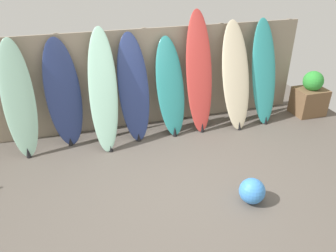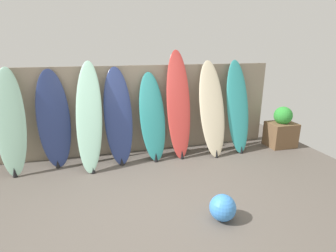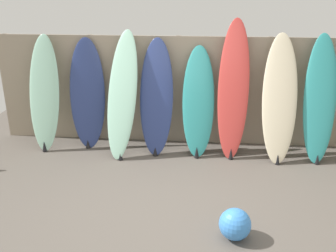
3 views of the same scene
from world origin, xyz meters
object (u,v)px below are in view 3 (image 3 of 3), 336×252
Objects in this scene: surfboard_teal_4 at (198,102)px; surfboard_cream_6 at (280,99)px; surfboard_teal_7 at (320,99)px; surfboard_red_5 at (233,90)px; surfboard_navy_3 at (156,98)px; surfboard_seafoam_2 at (122,95)px; surfboard_seafoam_0 at (44,94)px; beach_ball at (235,224)px; surfboard_navy_1 at (87,94)px.

surfboard_teal_4 is 1.23m from surfboard_cream_6.
surfboard_cream_6 is 0.60m from surfboard_teal_7.
surfboard_red_5 is at bearing 178.52° from surfboard_teal_7.
surfboard_teal_4 is at bearing 176.49° from surfboard_cream_6.
surfboard_navy_3 is 0.66m from surfboard_teal_4.
surfboard_red_5 is at bearing 3.71° from surfboard_seafoam_2.
surfboard_seafoam_0 is at bearing 179.72° from surfboard_teal_7.
surfboard_navy_3 is 5.23× the size of beach_ball.
surfboard_red_5 is (0.53, -0.01, 0.20)m from surfboard_teal_4.
surfboard_teal_7 reaches higher than beach_ball.
surfboard_teal_4 is (1.81, -0.12, -0.05)m from surfboard_navy_1.
surfboard_navy_1 reaches higher than surfboard_teal_4.
surfboard_navy_3 is 1.89m from surfboard_cream_6.
surfboard_seafoam_0 is 5.33× the size of beach_ball.
surfboard_navy_3 is at bearing 11.40° from surfboard_seafoam_2.
surfboard_teal_7 reaches higher than surfboard_navy_3.
surfboard_seafoam_2 reaches higher than surfboard_cream_6.
surfboard_seafoam_2 is (0.63, -0.24, 0.07)m from surfboard_navy_1.
surfboard_seafoam_2 reaches higher than surfboard_teal_7.
surfboard_cream_6 is at bearing 1.03° from surfboard_seafoam_2.
surfboard_navy_3 is at bearing -179.72° from surfboard_red_5.
surfboard_red_5 is (2.34, -0.13, 0.16)m from surfboard_navy_1.
beach_ball is at bearing -46.35° from surfboard_navy_1.
surfboard_teal_7 reaches higher than surfboard_teal_4.
surfboard_seafoam_2 is 1.14× the size of surfboard_teal_4.
surfboard_navy_1 is 0.93× the size of surfboard_seafoam_2.
surfboard_teal_7 is (3.64, -0.16, 0.06)m from surfboard_navy_1.
surfboard_navy_3 is at bearing 0.21° from surfboard_seafoam_0.
surfboard_cream_6 reaches higher than surfboard_navy_3.
surfboard_red_5 is at bearing -3.10° from surfboard_navy_1.
surfboard_teal_4 is 0.89× the size of surfboard_teal_7.
surfboard_teal_4 is at bearing 101.07° from beach_ball.
surfboard_seafoam_2 is 3.01m from surfboard_teal_7.
surfboard_teal_4 is 4.90× the size of beach_ball.
surfboard_cream_6 reaches higher than beach_ball.
surfboard_cream_6 reaches higher than surfboard_teal_4.
surfboard_teal_7 is (0.60, 0.03, 0.00)m from surfboard_cream_6.
beach_ball is at bearing -110.01° from surfboard_cream_6.
surfboard_cream_6 is at bearing -1.88° from surfboard_navy_3.
surfboard_seafoam_0 is at bearing -168.19° from surfboard_navy_1.
surfboard_teal_4 is at bearing 5.74° from surfboard_seafoam_2.
surfboard_seafoam_0 is 1.03× the size of surfboard_navy_1.
surfboard_seafoam_2 is 5.58× the size of beach_ball.
surfboard_seafoam_0 reaches higher than surfboard_navy_3.
surfboard_seafoam_0 is 3.74m from beach_ball.
surfboard_seafoam_2 reaches higher than surfboard_seafoam_0.
surfboard_teal_7 reaches higher than surfboard_seafoam_0.
surfboard_navy_3 is at bearing 178.12° from surfboard_cream_6.
surfboard_seafoam_0 is at bearing 142.75° from beach_ball.
surfboard_navy_1 is 0.94× the size of surfboard_cream_6.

